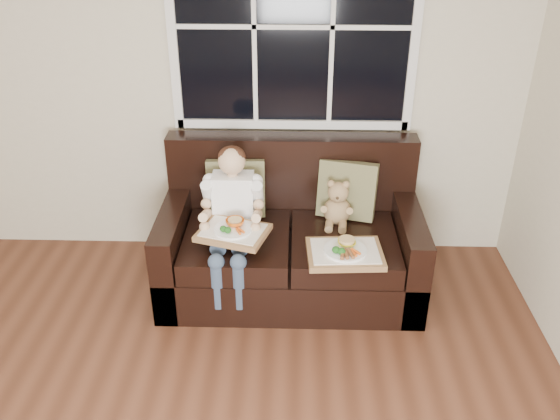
{
  "coord_description": "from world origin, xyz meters",
  "views": [
    {
      "loc": [
        0.7,
        -1.39,
        2.46
      ],
      "look_at": [
        0.6,
        1.85,
        0.66
      ],
      "focal_mm": 38.0,
      "sensor_mm": 36.0,
      "label": 1
    }
  ],
  "objects_px": {
    "tray_left": "(233,231)",
    "teddy_bear": "(337,206)",
    "tray_right": "(345,252)",
    "loveseat": "(290,243)",
    "child": "(232,208)"
  },
  "relations": [
    {
      "from": "loveseat",
      "to": "child",
      "type": "distance_m",
      "value": 0.52
    },
    {
      "from": "loveseat",
      "to": "tray_right",
      "type": "relative_size",
      "value": 3.55
    },
    {
      "from": "loveseat",
      "to": "tray_left",
      "type": "xyz_separation_m",
      "value": [
        -0.35,
        -0.29,
        0.27
      ]
    },
    {
      "from": "child",
      "to": "tray_right",
      "type": "height_order",
      "value": "child"
    },
    {
      "from": "loveseat",
      "to": "tray_left",
      "type": "relative_size",
      "value": 3.51
    },
    {
      "from": "child",
      "to": "tray_left",
      "type": "xyz_separation_m",
      "value": [
        0.02,
        -0.17,
        -0.07
      ]
    },
    {
      "from": "loveseat",
      "to": "tray_right",
      "type": "xyz_separation_m",
      "value": [
        0.34,
        -0.37,
        0.17
      ]
    },
    {
      "from": "child",
      "to": "tray_left",
      "type": "distance_m",
      "value": 0.18
    },
    {
      "from": "tray_right",
      "to": "teddy_bear",
      "type": "bearing_deg",
      "value": 90.34
    },
    {
      "from": "teddy_bear",
      "to": "tray_left",
      "type": "xyz_separation_m",
      "value": [
        -0.66,
        -0.34,
        -0.0
      ]
    },
    {
      "from": "tray_left",
      "to": "tray_right",
      "type": "height_order",
      "value": "tray_left"
    },
    {
      "from": "teddy_bear",
      "to": "tray_left",
      "type": "relative_size",
      "value": 0.67
    },
    {
      "from": "tray_left",
      "to": "teddy_bear",
      "type": "bearing_deg",
      "value": 43.98
    },
    {
      "from": "tray_left",
      "to": "tray_right",
      "type": "xyz_separation_m",
      "value": [
        0.69,
        -0.08,
        -0.09
      ]
    },
    {
      "from": "tray_right",
      "to": "child",
      "type": "bearing_deg",
      "value": 157.46
    }
  ]
}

